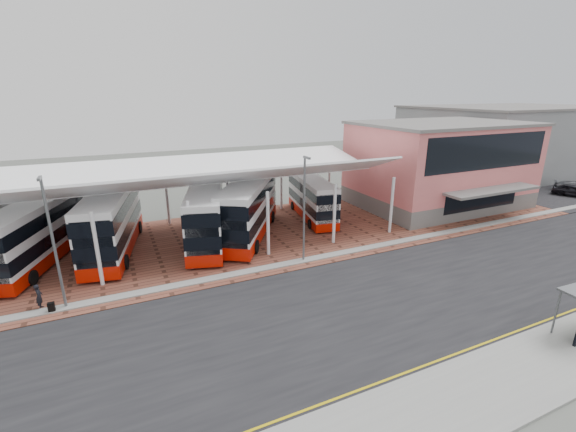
{
  "coord_description": "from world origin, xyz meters",
  "views": [
    {
      "loc": [
        -10.43,
        -17.71,
        12.39
      ],
      "look_at": [
        1.14,
        7.28,
        3.46
      ],
      "focal_mm": 24.0,
      "sensor_mm": 36.0,
      "label": 1
    }
  ],
  "objects_px": {
    "bus_1": "(35,234)",
    "bus_4": "(249,209)",
    "terminal": "(440,164)",
    "bus_5": "(312,198)",
    "pedestrian": "(39,296)",
    "bus_3": "(207,215)",
    "bus_2": "(112,222)",
    "carpark_car_b": "(573,186)",
    "carpark_car_a": "(573,190)"
  },
  "relations": [
    {
      "from": "bus_5",
      "to": "pedestrian",
      "type": "distance_m",
      "value": 24.42
    },
    {
      "from": "bus_1",
      "to": "bus_4",
      "type": "bearing_deg",
      "value": 16.04
    },
    {
      "from": "bus_2",
      "to": "carpark_car_b",
      "type": "distance_m",
      "value": 54.56
    },
    {
      "from": "bus_2",
      "to": "bus_1",
      "type": "bearing_deg",
      "value": -165.98
    },
    {
      "from": "bus_4",
      "to": "pedestrian",
      "type": "distance_m",
      "value": 16.75
    },
    {
      "from": "bus_4",
      "to": "carpark_car_a",
      "type": "height_order",
      "value": "bus_4"
    },
    {
      "from": "terminal",
      "to": "bus_2",
      "type": "distance_m",
      "value": 34.05
    },
    {
      "from": "bus_3",
      "to": "bus_5",
      "type": "bearing_deg",
      "value": 26.49
    },
    {
      "from": "bus_4",
      "to": "bus_5",
      "type": "distance_m",
      "value": 7.77
    },
    {
      "from": "bus_4",
      "to": "carpark_car_a",
      "type": "xyz_separation_m",
      "value": [
        40.7,
        -3.87,
        -1.73
      ]
    },
    {
      "from": "bus_3",
      "to": "bus_2",
      "type": "bearing_deg",
      "value": -172.58
    },
    {
      "from": "carpark_car_b",
      "to": "bus_5",
      "type": "bearing_deg",
      "value": 133.95
    },
    {
      "from": "bus_1",
      "to": "bus_3",
      "type": "xyz_separation_m",
      "value": [
        12.51,
        -0.93,
        0.07
      ]
    },
    {
      "from": "terminal",
      "to": "bus_5",
      "type": "relative_size",
      "value": 1.8
    },
    {
      "from": "bus_4",
      "to": "carpark_car_b",
      "type": "xyz_separation_m",
      "value": [
        43.35,
        -2.43,
        -1.84
      ]
    },
    {
      "from": "bus_2",
      "to": "bus_4",
      "type": "distance_m",
      "value": 11.13
    },
    {
      "from": "bus_4",
      "to": "bus_3",
      "type": "bearing_deg",
      "value": -150.19
    },
    {
      "from": "terminal",
      "to": "bus_1",
      "type": "distance_m",
      "value": 39.26
    },
    {
      "from": "bus_3",
      "to": "bus_1",
      "type": "bearing_deg",
      "value": -167.94
    },
    {
      "from": "bus_2",
      "to": "pedestrian",
      "type": "relative_size",
      "value": 7.8
    },
    {
      "from": "bus_5",
      "to": "pedestrian",
      "type": "height_order",
      "value": "bus_5"
    },
    {
      "from": "terminal",
      "to": "bus_1",
      "type": "relative_size",
      "value": 1.6
    },
    {
      "from": "bus_3",
      "to": "pedestrian",
      "type": "xyz_separation_m",
      "value": [
        -11.65,
        -6.53,
        -1.59
      ]
    },
    {
      "from": "bus_2",
      "to": "terminal",
      "type": "bearing_deg",
      "value": 10.84
    },
    {
      "from": "terminal",
      "to": "bus_3",
      "type": "distance_m",
      "value": 26.78
    },
    {
      "from": "bus_3",
      "to": "bus_5",
      "type": "height_order",
      "value": "bus_3"
    },
    {
      "from": "bus_3",
      "to": "pedestrian",
      "type": "bearing_deg",
      "value": -134.41
    },
    {
      "from": "bus_2",
      "to": "pedestrian",
      "type": "distance_m",
      "value": 8.98
    },
    {
      "from": "terminal",
      "to": "bus_1",
      "type": "xyz_separation_m",
      "value": [
        -39.19,
        0.3,
        -2.29
      ]
    },
    {
      "from": "bus_1",
      "to": "bus_2",
      "type": "distance_m",
      "value": 5.21
    },
    {
      "from": "bus_5",
      "to": "bus_4",
      "type": "bearing_deg",
      "value": -153.03
    },
    {
      "from": "terminal",
      "to": "bus_3",
      "type": "height_order",
      "value": "terminal"
    },
    {
      "from": "terminal",
      "to": "bus_3",
      "type": "bearing_deg",
      "value": -178.64
    },
    {
      "from": "bus_2",
      "to": "bus_3",
      "type": "height_order",
      "value": "bus_2"
    },
    {
      "from": "bus_4",
      "to": "bus_1",
      "type": "bearing_deg",
      "value": -151.64
    },
    {
      "from": "bus_3",
      "to": "pedestrian",
      "type": "relative_size",
      "value": 7.53
    },
    {
      "from": "bus_4",
      "to": "carpark_car_b",
      "type": "bearing_deg",
      "value": 28.99
    },
    {
      "from": "terminal",
      "to": "bus_3",
      "type": "xyz_separation_m",
      "value": [
        -26.68,
        -0.63,
        -2.22
      ]
    },
    {
      "from": "bus_1",
      "to": "bus_2",
      "type": "bearing_deg",
      "value": 22.19
    },
    {
      "from": "terminal",
      "to": "carpark_car_a",
      "type": "bearing_deg",
      "value": -14.69
    },
    {
      "from": "bus_1",
      "to": "pedestrian",
      "type": "xyz_separation_m",
      "value": [
        0.86,
        -7.46,
        -1.52
      ]
    },
    {
      "from": "terminal",
      "to": "bus_4",
      "type": "distance_m",
      "value": 23.04
    },
    {
      "from": "terminal",
      "to": "bus_4",
      "type": "xyz_separation_m",
      "value": [
        -22.93,
        -0.79,
        -2.12
      ]
    },
    {
      "from": "bus_1",
      "to": "carpark_car_a",
      "type": "height_order",
      "value": "bus_1"
    },
    {
      "from": "bus_5",
      "to": "pedestrian",
      "type": "bearing_deg",
      "value": -148.75
    },
    {
      "from": "bus_1",
      "to": "bus_5",
      "type": "height_order",
      "value": "bus_1"
    },
    {
      "from": "bus_3",
      "to": "bus_5",
      "type": "distance_m",
      "value": 11.38
    },
    {
      "from": "bus_4",
      "to": "pedestrian",
      "type": "bearing_deg",
      "value": -125.33
    },
    {
      "from": "bus_1",
      "to": "bus_4",
      "type": "relative_size",
      "value": 0.98
    },
    {
      "from": "bus_2",
      "to": "carpark_car_b",
      "type": "bearing_deg",
      "value": 7.78
    }
  ]
}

